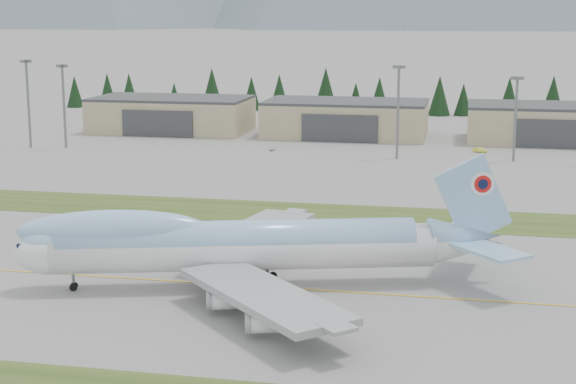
% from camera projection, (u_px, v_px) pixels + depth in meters
% --- Properties ---
extents(ground, '(7000.00, 7000.00, 0.00)m').
position_uv_depth(ground, '(303.00, 289.00, 119.34)').
color(ground, slate).
rests_on(ground, ground).
extents(grass_strip_far, '(400.00, 18.00, 0.08)m').
position_uv_depth(grass_strip_far, '(348.00, 216.00, 162.52)').
color(grass_strip_far, '#334A1A').
rests_on(grass_strip_far, ground).
extents(taxiway_line_main, '(400.00, 0.40, 0.02)m').
position_uv_depth(taxiway_line_main, '(303.00, 289.00, 119.34)').
color(taxiway_line_main, gold).
rests_on(taxiway_line_main, ground).
extents(boeing_747_freighter, '(68.42, 56.88, 18.03)m').
position_uv_depth(boeing_747_freighter, '(239.00, 244.00, 119.54)').
color(boeing_747_freighter, white).
rests_on(boeing_747_freighter, ground).
extents(hangar_left, '(48.00, 26.60, 10.80)m').
position_uv_depth(hangar_left, '(172.00, 114.00, 275.86)').
color(hangar_left, '#9A8D6C').
rests_on(hangar_left, ground).
extents(hangar_center, '(48.00, 26.60, 10.80)m').
position_uv_depth(hangar_center, '(346.00, 118.00, 265.06)').
color(hangar_center, '#9A8D6C').
rests_on(hangar_center, ground).
extents(hangar_right, '(48.00, 26.60, 10.80)m').
position_uv_depth(hangar_right, '(553.00, 123.00, 253.28)').
color(hangar_right, '#9A8D6C').
rests_on(hangar_right, ground).
extents(floodlight_masts, '(182.52, 6.55, 24.11)m').
position_uv_depth(floodlight_masts, '(372.00, 96.00, 224.13)').
color(floodlight_masts, slate).
rests_on(floodlight_masts, ground).
extents(service_vehicle_a, '(1.70, 3.35, 1.09)m').
position_uv_depth(service_vehicle_a, '(272.00, 151.00, 238.66)').
color(service_vehicle_a, silver).
rests_on(service_vehicle_a, ground).
extents(service_vehicle_b, '(4.12, 3.32, 1.31)m').
position_uv_depth(service_vehicle_b, '(480.00, 152.00, 235.49)').
color(service_vehicle_b, '#CED735').
rests_on(service_vehicle_b, ground).
extents(service_vehicle_c, '(1.76, 4.18, 1.20)m').
position_uv_depth(service_vehicle_c, '(568.00, 147.00, 244.14)').
color(service_vehicle_c, '#A6A6AA').
rests_on(service_vehicle_c, ground).
extents(conifer_belt, '(270.84, 15.56, 16.73)m').
position_uv_depth(conifer_belt, '(417.00, 95.00, 321.44)').
color(conifer_belt, black).
rests_on(conifer_belt, ground).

